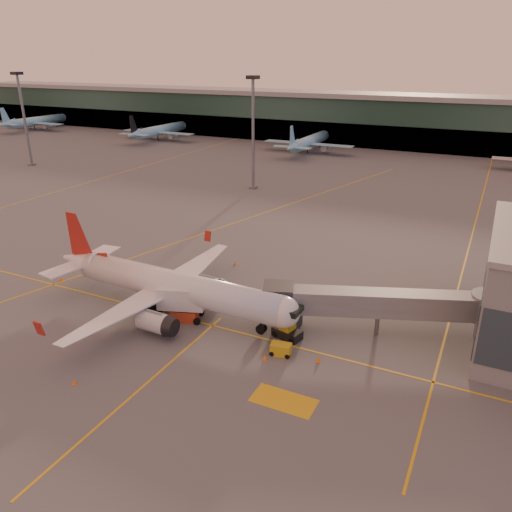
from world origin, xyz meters
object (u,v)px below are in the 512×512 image
at_px(gpu_cart, 281,349).
at_px(pushback_tug, 287,332).
at_px(catering_truck, 182,301).
at_px(main_airplane, 170,286).

distance_m(gpu_cart, pushback_tug, 3.60).
relative_size(gpu_cart, pushback_tug, 0.66).
xyz_separation_m(catering_truck, pushback_tug, (12.91, 1.64, -1.76)).
relative_size(catering_truck, pushback_tug, 1.68).
xyz_separation_m(catering_truck, gpu_cart, (13.67, -1.88, -1.82)).
height_order(catering_truck, gpu_cart, catering_truck).
distance_m(catering_truck, pushback_tug, 13.13).
height_order(main_airplane, gpu_cart, main_airplane).
relative_size(main_airplane, catering_truck, 5.82).
relative_size(catering_truck, gpu_cart, 2.55).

